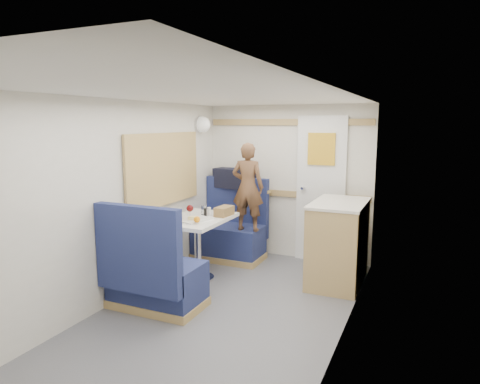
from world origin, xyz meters
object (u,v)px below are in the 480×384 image
at_px(galley_counter, 338,242).
at_px(tumbler_right, 204,210).
at_px(tumbler_left, 168,217).
at_px(dome_light, 202,124).
at_px(beer_glass, 221,213).
at_px(person, 248,187).
at_px(duffel_bag, 234,178).
at_px(bench_near, 153,279).
at_px(tray, 194,220).
at_px(orange_fruit, 197,219).
at_px(dinette_table, 198,231).
at_px(cheese_block, 194,218).
at_px(wine_glass, 190,209).
at_px(pepper_grinder, 205,212).
at_px(bread_loaf, 224,211).
at_px(salt_grinder, 209,212).
at_px(bench_far, 230,236).

bearing_deg(galley_counter, tumbler_right, -165.96).
bearing_deg(tumbler_left, dome_light, 100.14).
bearing_deg(beer_glass, person, 79.11).
xyz_separation_m(duffel_bag, tumbler_right, (0.04, -0.94, -0.26)).
bearing_deg(bench_near, duffel_bag, 91.68).
bearing_deg(beer_glass, galley_counter, 17.66).
height_order(tray, orange_fruit, orange_fruit).
height_order(dinette_table, cheese_block, cheese_block).
relative_size(bench_near, wine_glass, 6.25).
relative_size(duffel_bag, beer_glass, 5.92).
relative_size(dinette_table, bench_near, 0.88).
distance_m(orange_fruit, pepper_grinder, 0.39).
relative_size(galley_counter, tumbler_left, 8.44).
relative_size(dome_light, tray, 0.56).
bearing_deg(tumbler_left, beer_glass, 49.63).
height_order(duffel_bag, wine_glass, duffel_bag).
distance_m(dome_light, bread_loaf, 1.32).
height_order(wine_glass, beer_glass, wine_glass).
bearing_deg(duffel_bag, cheese_block, -75.90).
relative_size(cheese_block, tumbler_left, 0.97).
bearing_deg(dome_light, salt_grinder, -56.86).
xyz_separation_m(person, salt_grinder, (-0.25, -0.54, -0.23)).
distance_m(orange_fruit, bread_loaf, 0.50).
xyz_separation_m(bench_far, tray, (0.03, -0.99, 0.43)).
height_order(dome_light, tumbler_right, dome_light).
bearing_deg(pepper_grinder, bread_loaf, 33.15).
distance_m(duffel_bag, orange_fruit, 1.43).
distance_m(person, tray, 0.90).
bearing_deg(dinette_table, tray, -76.52).
xyz_separation_m(dome_light, duffel_bag, (0.33, 0.27, -0.72)).
xyz_separation_m(orange_fruit, wine_glass, (-0.17, 0.15, 0.07)).
relative_size(bench_far, dome_light, 5.25).
height_order(bench_near, wine_glass, bench_near).
distance_m(person, beer_glass, 0.59).
height_order(galley_counter, orange_fruit, galley_counter).
bearing_deg(wine_glass, galley_counter, 24.51).
bearing_deg(galley_counter, dome_light, 170.82).
height_order(tray, beer_glass, beer_glass).
distance_m(cheese_block, bread_loaf, 0.43).
xyz_separation_m(bench_near, dome_light, (-0.39, 1.71, 1.45)).
bearing_deg(orange_fruit, tray, 129.07).
xyz_separation_m(duffel_bag, salt_grinder, (0.13, -0.97, -0.26)).
height_order(orange_fruit, pepper_grinder, pepper_grinder).
bearing_deg(bench_far, galley_counter, -12.10).
height_order(bench_far, tumbler_right, bench_far).
bearing_deg(person, cheese_block, 66.49).
distance_m(bench_near, galley_counter, 2.04).
relative_size(person, tray, 3.07).
bearing_deg(orange_fruit, duffel_bag, 98.51).
height_order(dome_light, pepper_grinder, dome_light).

